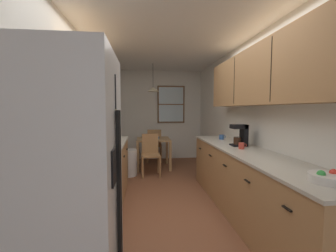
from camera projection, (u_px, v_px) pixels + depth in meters
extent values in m
plane|color=brown|center=(166.00, 191.00, 3.89)|extent=(12.00, 12.00, 0.00)
cube|color=white|center=(85.00, 120.00, 3.64)|extent=(0.10, 9.00, 2.55)
cube|color=white|center=(240.00, 119.00, 3.95)|extent=(0.10, 9.00, 2.55)
cube|color=white|center=(156.00, 115.00, 6.42)|extent=(4.40, 0.10, 2.55)
cube|color=white|center=(165.00, 41.00, 3.69)|extent=(4.40, 9.00, 0.08)
cube|color=silver|center=(61.00, 189.00, 1.48)|extent=(0.73, 0.76, 1.82)
cube|color=black|center=(117.00, 194.00, 1.53)|extent=(0.01, 0.01, 1.64)
cube|color=black|center=(119.00, 196.00, 1.49)|extent=(0.02, 0.02, 1.17)
cube|color=black|center=(120.00, 192.00, 1.57)|extent=(0.02, 0.02, 1.17)
cube|color=black|center=(114.00, 167.00, 1.35)|extent=(0.01, 0.15, 0.22)
cube|color=beige|center=(116.00, 114.00, 1.48)|extent=(0.01, 0.05, 0.07)
cube|color=white|center=(116.00, 129.00, 1.50)|extent=(0.01, 0.04, 0.05)
cube|color=white|center=(83.00, 209.00, 2.21)|extent=(0.62, 0.62, 0.90)
cube|color=black|center=(115.00, 210.00, 2.25)|extent=(0.01, 0.43, 0.30)
cube|color=silver|center=(117.00, 190.00, 2.24)|extent=(0.02, 0.50, 0.02)
cube|color=black|center=(82.00, 164.00, 2.18)|extent=(0.59, 0.59, 0.02)
cube|color=white|center=(52.00, 155.00, 2.14)|extent=(0.06, 0.62, 0.20)
cylinder|color=#2D2D2D|center=(62.00, 166.00, 2.03)|extent=(0.15, 0.15, 0.01)
cylinder|color=#2D2D2D|center=(72.00, 159.00, 2.30)|extent=(0.15, 0.15, 0.01)
cylinder|color=#2D2D2D|center=(93.00, 165.00, 2.06)|extent=(0.15, 0.15, 0.01)
cylinder|color=#2D2D2D|center=(99.00, 159.00, 2.33)|extent=(0.15, 0.15, 0.01)
cube|color=black|center=(66.00, 81.00, 2.10)|extent=(0.38, 0.57, 0.34)
cube|color=black|center=(86.00, 81.00, 2.07)|extent=(0.01, 0.34, 0.22)
cube|color=#2D2D33|center=(92.00, 84.00, 2.32)|extent=(0.01, 0.11, 0.22)
cube|color=#A87A4C|center=(105.00, 173.00, 3.49)|extent=(0.60, 1.93, 0.87)
cube|color=#B7B2A3|center=(104.00, 145.00, 3.45)|extent=(0.63, 1.95, 0.03)
cube|color=black|center=(120.00, 167.00, 2.86)|extent=(0.02, 0.10, 0.01)
cube|color=black|center=(124.00, 156.00, 3.50)|extent=(0.02, 0.10, 0.01)
cube|color=black|center=(127.00, 149.00, 4.14)|extent=(0.02, 0.10, 0.01)
cube|color=#A87A4C|center=(92.00, 79.00, 3.31)|extent=(0.32, 2.03, 0.68)
cube|color=#2D2319|center=(99.00, 75.00, 2.99)|extent=(0.01, 0.01, 0.63)
cube|color=#2D2319|center=(107.00, 81.00, 3.66)|extent=(0.01, 0.01, 0.63)
cube|color=#A87A4C|center=(246.00, 184.00, 2.98)|extent=(0.60, 3.21, 0.87)
cube|color=#B7B2A3|center=(247.00, 151.00, 2.95)|extent=(0.63, 3.23, 0.03)
cube|color=black|center=(287.00, 209.00, 1.66)|extent=(0.02, 0.10, 0.01)
cube|color=black|center=(247.00, 181.00, 2.29)|extent=(0.02, 0.10, 0.01)
cube|color=black|center=(225.00, 165.00, 2.93)|extent=(0.02, 0.10, 0.01)
cube|color=black|center=(210.00, 155.00, 3.56)|extent=(0.02, 0.10, 0.01)
cube|color=black|center=(200.00, 148.00, 4.20)|extent=(0.02, 0.10, 0.01)
cube|color=#A87A4C|center=(261.00, 76.00, 2.84)|extent=(0.32, 2.91, 0.74)
cube|color=#2D2319|center=(271.00, 69.00, 2.35)|extent=(0.01, 0.01, 0.68)
cube|color=#2D2319|center=(234.00, 81.00, 3.30)|extent=(0.01, 0.01, 0.68)
cube|color=#A87F51|center=(153.00, 139.00, 5.42)|extent=(0.81, 0.79, 0.03)
cube|color=#A87F51|center=(138.00, 157.00, 5.05)|extent=(0.06, 0.06, 0.69)
cube|color=#A87F51|center=(170.00, 157.00, 5.13)|extent=(0.06, 0.06, 0.69)
cube|color=#A87F51|center=(138.00, 151.00, 5.77)|extent=(0.06, 0.06, 0.69)
cube|color=#A87F51|center=(167.00, 151.00, 5.85)|extent=(0.06, 0.06, 0.69)
cube|color=#A87A4C|center=(151.00, 155.00, 4.77)|extent=(0.42, 0.42, 0.04)
cube|color=#A87A4C|center=(150.00, 144.00, 4.93)|extent=(0.37, 0.05, 0.45)
cylinder|color=#A87A4C|center=(160.00, 168.00, 4.63)|extent=(0.04, 0.04, 0.43)
cylinder|color=#A87A4C|center=(143.00, 169.00, 4.58)|extent=(0.04, 0.04, 0.43)
cylinder|color=#A87A4C|center=(158.00, 164.00, 4.99)|extent=(0.04, 0.04, 0.43)
cylinder|color=#A87A4C|center=(142.00, 164.00, 4.93)|extent=(0.04, 0.04, 0.43)
cube|color=#A87A4C|center=(154.00, 145.00, 6.12)|extent=(0.42, 0.42, 0.04)
cube|color=#A87A4C|center=(154.00, 138.00, 5.92)|extent=(0.37, 0.05, 0.45)
cylinder|color=#A87A4C|center=(148.00, 152.00, 6.30)|extent=(0.04, 0.04, 0.43)
cylinder|color=#A87A4C|center=(161.00, 152.00, 6.32)|extent=(0.04, 0.04, 0.43)
cylinder|color=#A87A4C|center=(148.00, 155.00, 5.94)|extent=(0.04, 0.04, 0.43)
cylinder|color=#A87A4C|center=(161.00, 155.00, 5.96)|extent=(0.04, 0.04, 0.43)
cylinder|color=black|center=(153.00, 75.00, 5.30)|extent=(0.01, 0.01, 0.57)
cone|color=beige|center=(153.00, 89.00, 5.33)|extent=(0.29, 0.29, 0.10)
sphere|color=white|center=(153.00, 89.00, 5.33)|extent=(0.06, 0.06, 0.06)
cube|color=brown|center=(171.00, 104.00, 6.37)|extent=(0.79, 0.04, 1.07)
cube|color=silver|center=(171.00, 104.00, 6.36)|extent=(0.71, 0.01, 0.99)
cube|color=brown|center=(171.00, 104.00, 6.36)|extent=(0.71, 0.02, 0.03)
cylinder|color=silver|center=(129.00, 163.00, 4.80)|extent=(0.35, 0.35, 0.57)
cylinder|color=red|center=(94.00, 147.00, 2.77)|extent=(0.13, 0.13, 0.14)
cylinder|color=white|center=(94.00, 141.00, 2.77)|extent=(0.13, 0.13, 0.02)
cube|color=beige|center=(120.00, 196.00, 2.40)|extent=(0.02, 0.16, 0.24)
cube|color=black|center=(238.00, 145.00, 3.29)|extent=(0.22, 0.18, 0.02)
cube|color=black|center=(244.00, 135.00, 3.29)|extent=(0.06, 0.18, 0.32)
cube|color=black|center=(239.00, 127.00, 3.27)|extent=(0.22, 0.18, 0.06)
cylinder|color=#331E14|center=(237.00, 141.00, 3.28)|extent=(0.11, 0.11, 0.11)
cylinder|color=#335999|center=(222.00, 137.00, 4.00)|extent=(0.08, 0.08, 0.09)
torus|color=#335999|center=(224.00, 137.00, 4.00)|extent=(0.05, 0.01, 0.05)
cylinder|color=#BF3F33|center=(241.00, 146.00, 3.03)|extent=(0.08, 0.08, 0.09)
torus|color=#BF3F33|center=(245.00, 145.00, 3.04)|extent=(0.05, 0.01, 0.05)
cylinder|color=silver|center=(328.00, 178.00, 1.65)|extent=(0.27, 0.27, 0.06)
cylinder|color=black|center=(328.00, 176.00, 1.65)|extent=(0.22, 0.22, 0.03)
sphere|color=red|center=(334.00, 173.00, 1.68)|extent=(0.06, 0.06, 0.06)
sphere|color=green|center=(321.00, 174.00, 1.64)|extent=(0.06, 0.06, 0.06)
cylinder|color=#4C7299|center=(155.00, 138.00, 5.34)|extent=(0.18, 0.18, 0.06)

